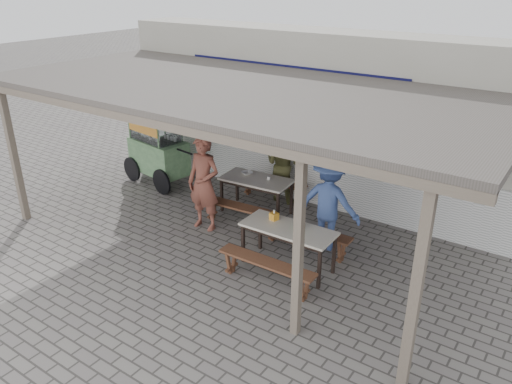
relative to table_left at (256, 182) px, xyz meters
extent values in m
plane|color=#66615C|center=(0.24, -1.88, -0.67)|extent=(60.00, 60.00, 0.00)
cube|color=#B0AA9E|center=(0.24, 1.72, 1.08)|extent=(9.00, 1.20, 3.50)
cube|color=white|center=(0.24, 1.09, -0.07)|extent=(9.00, 0.10, 1.20)
cube|color=#0E1041|center=(0.04, 1.10, 1.38)|extent=(5.00, 0.03, 1.60)
cube|color=#4F4944|center=(0.24, -0.88, 2.08)|extent=(9.00, 4.20, 0.12)
cube|color=#6E6253|center=(0.24, -2.93, 1.98)|extent=(9.00, 0.12, 0.12)
cube|color=#6E6253|center=(-3.66, -2.88, 0.68)|extent=(0.12, 0.12, 2.70)
cube|color=#6E6253|center=(4.14, -2.88, 0.68)|extent=(0.12, 0.12, 2.70)
cube|color=#6E6253|center=(2.59, -2.78, 0.68)|extent=(0.11, 0.11, 2.70)
cube|color=beige|center=(0.00, 0.00, 0.06)|extent=(1.48, 0.84, 0.04)
cube|color=black|center=(0.00, 0.00, 0.00)|extent=(1.37, 0.73, 0.06)
cube|color=black|center=(-0.62, -0.35, -0.32)|extent=(0.05, 0.05, 0.71)
cube|color=black|center=(0.68, -0.24, -0.32)|extent=(0.05, 0.05, 0.71)
cube|color=black|center=(-0.68, 0.24, -0.32)|extent=(0.05, 0.05, 0.71)
cube|color=black|center=(0.62, 0.35, -0.32)|extent=(0.05, 0.05, 0.71)
cube|color=brown|center=(0.06, -0.71, -0.24)|extent=(1.54, 0.41, 0.04)
cube|color=brown|center=(-0.55, -0.76, -0.47)|extent=(0.07, 0.28, 0.41)
cube|color=brown|center=(0.67, -0.66, -0.47)|extent=(0.07, 0.28, 0.41)
cube|color=brown|center=(-0.06, 0.71, -0.24)|extent=(1.54, 0.41, 0.04)
cube|color=brown|center=(-0.67, 0.66, -0.47)|extent=(0.07, 0.28, 0.41)
cube|color=brown|center=(0.55, 0.76, -0.47)|extent=(0.07, 0.28, 0.41)
cube|color=beige|center=(1.62, -1.42, 0.06)|extent=(1.57, 0.68, 0.04)
cube|color=black|center=(1.62, -1.42, 0.00)|extent=(1.47, 0.58, 0.06)
cube|color=black|center=(0.91, -1.70, -0.32)|extent=(0.05, 0.05, 0.71)
cube|color=black|center=(2.35, -1.67, -0.32)|extent=(0.05, 0.05, 0.71)
cube|color=black|center=(0.90, -1.17, -0.32)|extent=(0.05, 0.05, 0.71)
cube|color=black|center=(2.34, -1.14, -0.32)|extent=(0.05, 0.05, 0.71)
cube|color=brown|center=(1.64, -2.08, -0.24)|extent=(1.67, 0.31, 0.04)
cube|color=brown|center=(0.96, -2.10, -0.47)|extent=(0.06, 0.28, 0.41)
cube|color=brown|center=(2.32, -2.07, -0.47)|extent=(0.06, 0.28, 0.41)
cube|color=brown|center=(1.61, -0.77, -0.24)|extent=(1.67, 0.31, 0.04)
cube|color=brown|center=(0.93, -0.78, -0.47)|extent=(0.06, 0.28, 0.41)
cube|color=brown|center=(2.29, -0.75, -0.47)|extent=(0.06, 0.28, 0.41)
cube|color=#72A06A|center=(-2.77, 0.03, 0.01)|extent=(1.50, 0.93, 0.73)
cube|color=#72A06A|center=(-2.77, 0.03, -0.38)|extent=(1.44, 0.88, 0.05)
cylinder|color=black|center=(-3.39, -0.28, -0.38)|extent=(0.59, 0.14, 0.58)
cylinder|color=black|center=(-2.26, -0.45, -0.38)|extent=(0.59, 0.14, 0.58)
cube|color=silver|center=(-2.82, 0.03, 0.66)|extent=(1.23, 0.79, 0.57)
cube|color=#72A06A|center=(-2.82, 0.03, 0.95)|extent=(1.27, 0.83, 0.04)
cube|color=#CF5330|center=(-2.87, -0.30, 0.76)|extent=(1.04, 0.17, 0.33)
cylinder|color=black|center=(-1.94, -0.09, 0.32)|extent=(0.73, 0.15, 0.04)
imported|color=brown|center=(-0.44, -1.10, 0.25)|extent=(0.71, 0.49, 1.85)
imported|color=brown|center=(0.09, 0.87, 0.14)|extent=(0.81, 0.64, 1.62)
imported|color=#3E5696|center=(1.84, -0.42, 0.21)|extent=(1.18, 0.72, 1.77)
cube|color=orange|center=(1.28, -1.32, 0.14)|extent=(0.15, 0.15, 0.12)
cube|color=#377032|center=(1.76, -1.32, 0.13)|extent=(0.18, 0.15, 0.11)
cylinder|color=silver|center=(0.23, 0.10, 0.12)|extent=(0.07, 0.07, 0.08)
imported|color=white|center=(-0.30, 0.10, 0.10)|extent=(0.29, 0.29, 0.05)
camera|label=1|loc=(5.30, -7.62, 3.90)|focal=35.00mm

